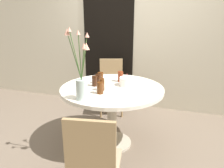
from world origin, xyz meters
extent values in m
plane|color=#6B5B4C|center=(0.00, 0.00, 0.00)|extent=(16.00, 16.00, 0.00)
cube|color=beige|center=(0.00, 1.36, 1.30)|extent=(8.00, 0.05, 2.60)
cube|color=black|center=(-0.50, 1.33, 1.02)|extent=(0.90, 0.01, 2.05)
cylinder|color=silver|center=(0.00, 0.00, 0.74)|extent=(1.22, 1.22, 0.04)
cylinder|color=#B7AD99|center=(0.00, 0.00, 0.38)|extent=(0.12, 0.12, 0.69)
cylinder|color=#B7AD99|center=(0.00, 0.00, 0.01)|extent=(0.49, 0.49, 0.03)
cube|color=#9E896B|center=(-0.30, 0.89, 0.41)|extent=(0.51, 0.51, 0.04)
cube|color=#997A51|center=(-0.36, 1.06, 0.66)|extent=(0.37, 0.16, 0.46)
cylinder|color=#997A51|center=(-0.41, 0.67, 0.19)|extent=(0.03, 0.03, 0.39)
cylinder|color=#997A51|center=(-0.08, 0.78, 0.19)|extent=(0.03, 0.03, 0.39)
cylinder|color=#997A51|center=(-0.51, 1.00, 0.19)|extent=(0.03, 0.03, 0.39)
cylinder|color=#997A51|center=(-0.19, 1.10, 0.19)|extent=(0.03, 0.03, 0.39)
cube|color=#9E896B|center=(0.16, -0.92, 0.41)|extent=(0.46, 0.46, 0.04)
cube|color=#997A51|center=(0.19, -1.10, 0.66)|extent=(0.38, 0.10, 0.46)
cylinder|color=white|center=(0.15, 0.12, 0.81)|extent=(0.18, 0.18, 0.10)
cylinder|color=#E54C4C|center=(0.15, 0.12, 0.89)|extent=(0.01, 0.01, 0.04)
cylinder|color=#B2C6C1|center=(-0.17, -0.46, 0.86)|extent=(0.12, 0.12, 0.21)
cylinder|color=#4C7538|center=(-0.12, -0.49, 1.14)|extent=(0.10, 0.08, 0.35)
cone|color=#E0997F|center=(-0.07, -0.53, 1.31)|extent=(0.06, 0.06, 0.07)
cylinder|color=#4C7538|center=(-0.15, -0.52, 1.20)|extent=(0.05, 0.12, 0.47)
cone|color=#E0997F|center=(-0.13, -0.57, 1.43)|extent=(0.04, 0.04, 0.04)
cylinder|color=#4C7538|center=(-0.15, -0.43, 1.18)|extent=(0.05, 0.08, 0.43)
cone|color=#E0997F|center=(-0.12, -0.39, 1.40)|extent=(0.04, 0.04, 0.05)
cylinder|color=#4C7538|center=(-0.22, -0.49, 1.20)|extent=(0.10, 0.07, 0.47)
cone|color=#E0997F|center=(-0.27, -0.52, 1.43)|extent=(0.05, 0.05, 0.06)
cylinder|color=#4C7538|center=(-0.13, -0.50, 1.14)|extent=(0.09, 0.09, 0.35)
cone|color=#E0997F|center=(-0.09, -0.54, 1.32)|extent=(0.05, 0.05, 0.05)
cylinder|color=#4C7538|center=(-0.20, -0.49, 1.21)|extent=(0.08, 0.07, 0.49)
cone|color=#E0997F|center=(-0.24, -0.52, 1.46)|extent=(0.04, 0.04, 0.04)
cylinder|color=silver|center=(0.38, 0.20, 0.77)|extent=(0.17, 0.17, 0.01)
cylinder|color=#51280F|center=(-0.07, -0.14, 0.83)|extent=(0.06, 0.06, 0.14)
cylinder|color=#33190C|center=(-0.21, -0.02, 0.82)|extent=(0.06, 0.06, 0.12)
cylinder|color=#51280F|center=(-0.23, 0.22, 0.82)|extent=(0.07, 0.07, 0.11)
cylinder|color=maroon|center=(0.03, 0.26, 0.83)|extent=(0.07, 0.07, 0.13)
cylinder|color=#33190C|center=(-0.21, 0.10, 0.82)|extent=(0.07, 0.07, 0.12)
cylinder|color=#51280F|center=(-0.06, -0.25, 0.83)|extent=(0.07, 0.07, 0.13)
camera|label=1|loc=(0.76, -2.34, 1.57)|focal=35.00mm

